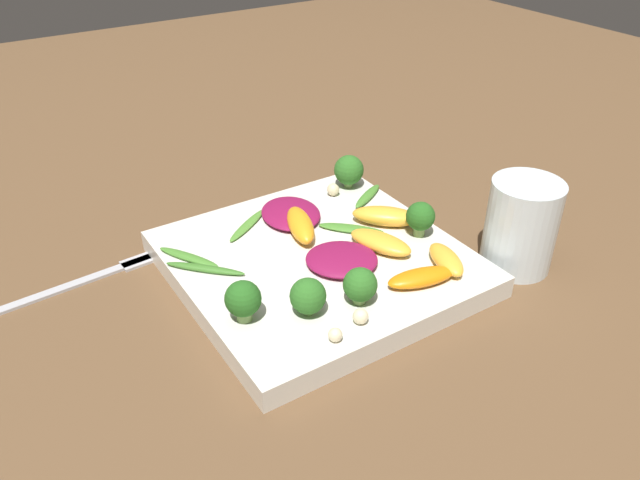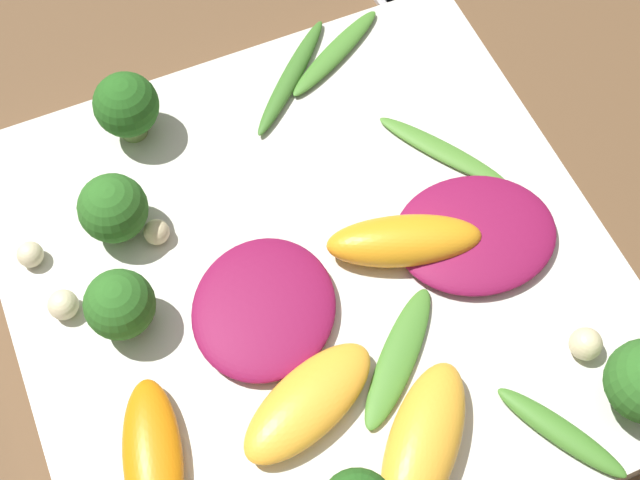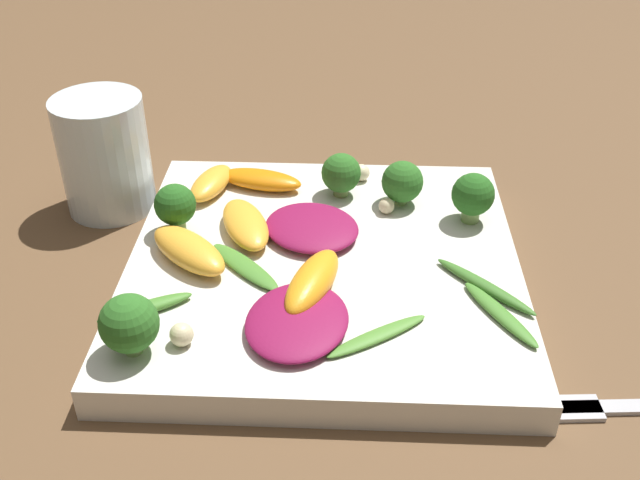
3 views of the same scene
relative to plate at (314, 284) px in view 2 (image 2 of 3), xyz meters
The scene contains 20 objects.
ground_plane 0.01m from the plate, ahead, with size 2.40×2.40×0.00m, color brown.
plate is the anchor object (origin of this frame).
radicchio_leaf_0 0.09m from the plate, 79.98° to the left, with size 0.08×0.09×0.01m.
radicchio_leaf_1 0.04m from the plate, 70.85° to the right, with size 0.10×0.10×0.01m.
orange_segment_0 0.10m from the plate, ahead, with size 0.08×0.08×0.02m.
orange_segment_1 0.12m from the plate, 60.05° to the right, with size 0.08×0.04×0.02m.
orange_segment_2 0.05m from the plate, 82.29° to the left, with size 0.05×0.08×0.02m.
orange_segment_3 0.07m from the plate, 25.00° to the right, with size 0.06×0.08×0.02m.
broccoli_floret_0 0.10m from the plate, 96.73° to the right, with size 0.03×0.03×0.04m.
broccoli_floret_1 0.11m from the plate, 127.51° to the right, with size 0.04×0.04×0.04m.
broccoli_floret_2 0.14m from the plate, 154.27° to the right, with size 0.03×0.03×0.04m.
arugula_sprig_0 0.12m from the plate, 163.00° to the left, with size 0.07×0.07×0.01m.
arugula_sprig_1 0.06m from the plate, 18.20° to the left, with size 0.07×0.07×0.01m.
arugula_sprig_2 0.14m from the plate, 151.93° to the left, with size 0.05×0.07×0.01m.
arugula_sprig_3 0.14m from the plate, 30.62° to the left, with size 0.06×0.04×0.01m.
arugula_sprig_4 0.10m from the plate, 112.83° to the left, with size 0.07×0.05×0.00m.
macadamia_nut_0 0.13m from the plate, 103.46° to the right, with size 0.02×0.02×0.02m.
macadamia_nut_1 0.14m from the plate, 49.08° to the left, with size 0.02×0.02×0.02m.
macadamia_nut_2 0.08m from the plate, 127.12° to the right, with size 0.01×0.01×0.01m.
macadamia_nut_3 0.14m from the plate, 116.02° to the right, with size 0.01×0.01×0.01m.
Camera 2 is at (0.18, -0.07, 0.43)m, focal length 50.00 mm.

